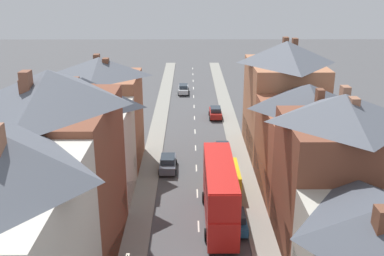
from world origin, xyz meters
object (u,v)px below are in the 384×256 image
double_decker_bus_lead (220,191)px  car_parked_left_b (215,112)px  delivery_van (229,178)px  car_parked_left_a (168,163)px  car_far_grey (183,89)px  car_mid_black (236,220)px  car_near_silver (222,150)px

double_decker_bus_lead → car_parked_left_b: double_decker_bus_lead is taller
double_decker_bus_lead → delivery_van: double_decker_bus_lead is taller
car_parked_left_a → car_far_grey: bearing=87.7°
car_parked_left_b → car_mid_black: bearing=-90.0°
car_mid_black → double_decker_bus_lead: bearing=133.5°
car_parked_left_a → delivery_van: bearing=-37.5°
double_decker_bus_lead → car_parked_left_a: (-4.89, 10.56, -1.97)m
car_mid_black → car_far_grey: 44.88m
car_near_silver → car_parked_left_b: car_parked_left_b is taller
double_decker_bus_lead → car_near_silver: double_decker_bus_lead is taller
car_mid_black → car_parked_left_a: bearing=117.4°
car_mid_black → delivery_van: 7.19m
car_near_silver → car_mid_black: size_ratio=1.02×
car_mid_black → car_far_grey: bearing=96.3°
car_far_grey → delivery_van: 37.76m
car_parked_left_b → delivery_van: size_ratio=0.80×
double_decker_bus_lead → car_parked_left_b: bearing=87.4°
car_parked_left_a → car_far_grey: (1.30, 32.67, -0.02)m
car_parked_left_b → double_decker_bus_lead: bearing=-92.6°
car_near_silver → car_far_grey: 29.25m
car_parked_left_a → car_far_grey: 32.69m
car_near_silver → car_parked_left_b: (0.00, 14.64, 0.02)m
car_near_silver → car_far_grey: size_ratio=0.85×
car_mid_black → car_parked_left_b: bearing=90.0°
car_parked_left_b → delivery_van: delivery_van is taller
car_near_silver → car_mid_black: (0.00, -15.78, 0.01)m
double_decker_bus_lead → car_near_silver: 14.60m
car_parked_left_a → car_parked_left_b: 19.49m
car_near_silver → car_parked_left_a: 7.29m
car_far_grey → delivery_van: delivery_van is taller
car_parked_left_a → car_parked_left_b: (6.20, 18.48, -0.00)m
car_near_silver → car_parked_left_a: bearing=-148.2°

